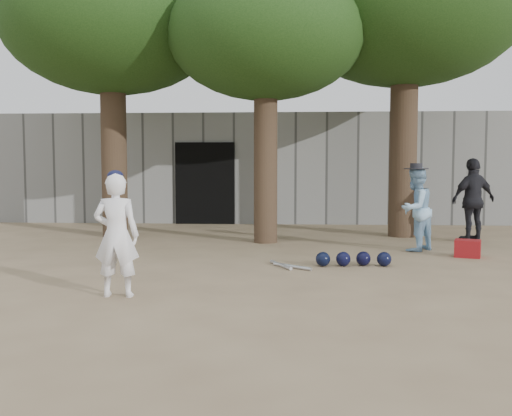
# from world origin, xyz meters

# --- Properties ---
(ground) EXTENTS (70.00, 70.00, 0.00)m
(ground) POSITION_xyz_m (0.00, 0.00, 0.00)
(ground) COLOR #937C5E
(ground) RESTS_ON ground
(boy_player) EXTENTS (0.56, 0.38, 1.49)m
(boy_player) POSITION_xyz_m (-0.97, -0.77, 0.75)
(boy_player) COLOR white
(boy_player) RESTS_ON ground
(spectator_blue) EXTENTS (0.95, 0.95, 1.56)m
(spectator_blue) POSITION_xyz_m (3.42, 3.20, 0.78)
(spectator_blue) COLOR #92BEE1
(spectator_blue) RESTS_ON ground
(spectator_dark) EXTENTS (1.10, 0.78, 1.73)m
(spectator_dark) POSITION_xyz_m (4.89, 4.55, 0.87)
(spectator_dark) COLOR black
(spectator_dark) RESTS_ON ground
(red_bag) EXTENTS (0.50, 0.45, 0.30)m
(red_bag) POSITION_xyz_m (4.18, 2.51, 0.15)
(red_bag) COLOR maroon
(red_bag) RESTS_ON ground
(back_building) EXTENTS (16.00, 5.24, 3.00)m
(back_building) POSITION_xyz_m (-0.00, 10.33, 1.50)
(back_building) COLOR gray
(back_building) RESTS_ON ground
(helmet_row) EXTENTS (1.19, 0.32, 0.23)m
(helmet_row) POSITION_xyz_m (2.11, 1.50, 0.12)
(helmet_row) COLOR black
(helmet_row) RESTS_ON ground
(bat_pile) EXTENTS (0.66, 0.70, 0.06)m
(bat_pile) POSITION_xyz_m (1.06, 1.31, 0.03)
(bat_pile) COLOR silver
(bat_pile) RESTS_ON ground
(tree_row) EXTENTS (11.40, 5.80, 6.69)m
(tree_row) POSITION_xyz_m (0.74, 5.02, 4.69)
(tree_row) COLOR brown
(tree_row) RESTS_ON ground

